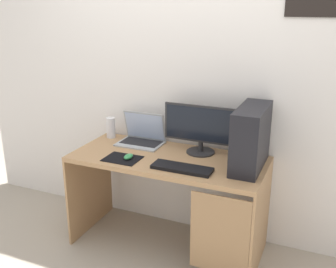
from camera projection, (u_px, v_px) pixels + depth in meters
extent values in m
plane|color=#9E9384|center=(168.00, 244.00, 3.15)|extent=(8.00, 8.00, 0.00)
cube|color=silver|center=(186.00, 75.00, 3.05)|extent=(4.00, 0.04, 2.60)
cube|color=#A37A51|center=(168.00, 159.00, 2.92)|extent=(1.44, 0.63, 0.03)
cube|color=#A37A51|center=(90.00, 188.00, 3.30)|extent=(0.02, 0.63, 0.71)
cube|color=#A37A51|center=(261.00, 224.00, 2.77)|extent=(0.02, 0.63, 0.71)
cube|color=#96704B|center=(219.00, 235.00, 2.57)|extent=(0.40, 0.01, 0.57)
cube|color=black|center=(251.00, 138.00, 2.68)|extent=(0.18, 0.49, 0.43)
cylinder|color=#232326|center=(200.00, 152.00, 3.00)|extent=(0.22, 0.22, 0.01)
cylinder|color=#232326|center=(201.00, 146.00, 2.99)|extent=(0.04, 0.04, 0.08)
cube|color=#232326|center=(201.00, 124.00, 2.92)|extent=(0.57, 0.02, 0.28)
cube|color=black|center=(200.00, 124.00, 2.91)|extent=(0.54, 0.00, 0.25)
cube|color=#9EA3A8|center=(140.00, 144.00, 3.17)|extent=(0.36, 0.24, 0.01)
cube|color=black|center=(141.00, 142.00, 3.19)|extent=(0.32, 0.16, 0.00)
cube|color=#9EA3A8|center=(145.00, 126.00, 3.21)|extent=(0.36, 0.07, 0.24)
cube|color=#ADC1E5|center=(144.00, 126.00, 3.21)|extent=(0.33, 0.06, 0.21)
cylinder|color=silver|center=(111.00, 128.00, 3.31)|extent=(0.08, 0.08, 0.17)
cube|color=black|center=(182.00, 168.00, 2.69)|extent=(0.42, 0.14, 0.02)
cube|color=black|center=(122.00, 159.00, 2.88)|extent=(0.26, 0.20, 0.00)
ellipsoid|color=#338C4C|center=(128.00, 157.00, 2.86)|extent=(0.06, 0.10, 0.03)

